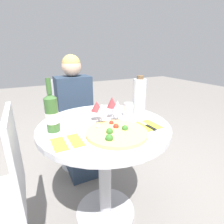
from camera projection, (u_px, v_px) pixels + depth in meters
name	position (u px, v px, depth m)	size (l,w,h in m)	color
ground_plane	(106.00, 212.00, 1.39)	(12.00, 12.00, 0.00)	gray
dining_table	(104.00, 147.00, 1.20)	(0.85, 0.85, 0.76)	#B2B2B7
chair_behind_diner	(74.00, 124.00, 1.90)	(0.41, 0.41, 0.94)	silver
seated_diner	(78.00, 122.00, 1.75)	(0.34, 0.44, 1.18)	#28384C
pizza_large	(116.00, 133.00, 0.99)	(0.35, 0.35, 0.05)	#DBB26B
wine_bottle	(52.00, 113.00, 1.00)	(0.08, 0.08, 0.31)	#38602D
tall_carafe	(139.00, 97.00, 1.27)	(0.09, 0.09, 0.29)	silver
sugar_shaker	(128.00, 110.00, 1.25)	(0.07, 0.07, 0.10)	silver
wine_glass_front_left	(102.00, 110.00, 1.09)	(0.07, 0.07, 0.14)	silver
wine_glass_back_left	(97.00, 107.00, 1.15)	(0.08, 0.08, 0.14)	silver
wine_glass_front_right	(117.00, 107.00, 1.13)	(0.07, 0.07, 0.15)	silver
wine_glass_back_right	(112.00, 103.00, 1.20)	(0.07, 0.07, 0.15)	silver
place_setting_left	(67.00, 142.00, 0.90)	(0.15, 0.19, 0.01)	yellow
place_setting_right	(147.00, 126.00, 1.10)	(0.16, 0.19, 0.01)	yellow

